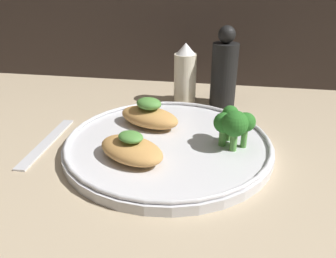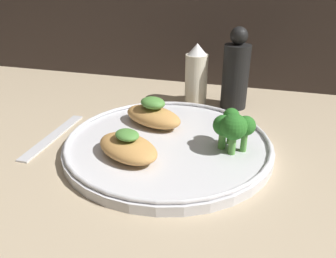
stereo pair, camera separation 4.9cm
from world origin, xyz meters
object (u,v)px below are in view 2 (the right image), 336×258
Objects in this scene: plate at (168,143)px; broccoli_bunch at (233,126)px; sauce_bottle at (198,76)px; pepper_grinder at (236,73)px.

broccoli_bunch is (9.58, -0.13, 4.27)cm from plate.
sauce_bottle is (-9.23, 20.66, 0.62)cm from broccoli_bunch.
broccoli_bunch is 0.39× the size of pepper_grinder.
plate is at bearing 179.23° from broccoli_bunch.
pepper_grinder is at bearing -0.00° from sauce_bottle.
plate is at bearing -90.97° from sauce_bottle.
broccoli_bunch is at bearing -84.93° from pepper_grinder.
pepper_grinder reaches higher than plate.
broccoli_bunch is 22.64cm from sauce_bottle.
plate is at bearing -110.66° from pepper_grinder.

